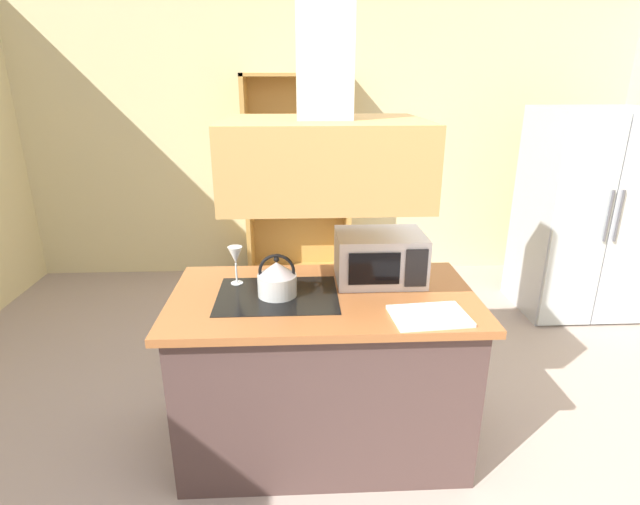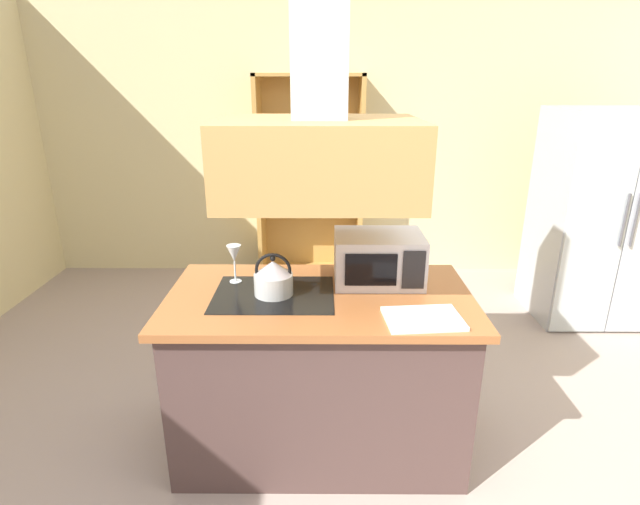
% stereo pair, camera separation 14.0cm
% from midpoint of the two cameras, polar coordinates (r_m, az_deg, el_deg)
% --- Properties ---
extents(ground_plane, '(7.80, 7.80, 0.00)m').
position_cam_midpoint_polar(ground_plane, '(2.75, 3.50, -24.76)').
color(ground_plane, '#A69387').
extents(wall_back, '(6.00, 0.12, 2.70)m').
position_cam_midpoint_polar(wall_back, '(5.00, 0.08, 12.96)').
color(wall_back, beige).
rests_on(wall_back, ground).
extents(kitchen_island, '(1.53, 0.84, 0.90)m').
position_cam_midpoint_polar(kitchen_island, '(2.69, -1.17, -13.62)').
color(kitchen_island, '#4E3935').
rests_on(kitchen_island, ground).
extents(range_hood, '(0.90, 0.70, 1.31)m').
position_cam_midpoint_polar(range_hood, '(2.26, -1.39, 13.91)').
color(range_hood, '#B78849').
extents(refrigerator, '(0.90, 0.77, 1.72)m').
position_cam_midpoint_polar(refrigerator, '(4.63, 27.54, 4.02)').
color(refrigerator, '#AEB4BA').
rests_on(refrigerator, ground).
extents(dish_cabinet, '(1.01, 0.40, 1.97)m').
position_cam_midpoint_polar(dish_cabinet, '(4.85, -3.41, 7.09)').
color(dish_cabinet, '#BA8A42').
rests_on(dish_cabinet, ground).
extents(kettle, '(0.19, 0.19, 0.22)m').
position_cam_midpoint_polar(kettle, '(2.44, -6.67, -3.03)').
color(kettle, '#B9BEBA').
rests_on(kettle, kitchen_island).
extents(cutting_board, '(0.36, 0.27, 0.02)m').
position_cam_midpoint_polar(cutting_board, '(2.28, 10.86, -7.28)').
color(cutting_board, white).
rests_on(cutting_board, kitchen_island).
extents(microwave, '(0.46, 0.35, 0.26)m').
position_cam_midpoint_polar(microwave, '(2.61, 5.44, -0.53)').
color(microwave, silver).
rests_on(microwave, kitchen_island).
extents(wine_glass_on_counter, '(0.08, 0.08, 0.21)m').
position_cam_midpoint_polar(wine_glass_on_counter, '(2.59, -11.34, -0.50)').
color(wine_glass_on_counter, silver).
rests_on(wine_glass_on_counter, kitchen_island).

